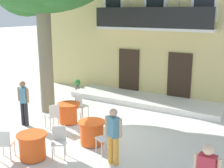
% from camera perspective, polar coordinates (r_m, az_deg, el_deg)
% --- Properties ---
extents(ground_plane, '(120.00, 120.00, 0.00)m').
position_cam_1_polar(ground_plane, '(10.41, -1.24, -9.63)').
color(ground_plane, silver).
extents(building_facade, '(13.00, 5.09, 7.50)m').
position_cam_1_polar(building_facade, '(16.05, 11.00, 12.14)').
color(building_facade, '#DBC67F').
rests_on(building_facade, ground).
extents(entrance_step_platform, '(7.13, 1.86, 0.25)m').
position_cam_1_polar(entrance_step_platform, '(13.93, 6.23, -3.05)').
color(entrance_step_platform, silver).
rests_on(entrance_step_platform, ground).
extents(cafe_table_near_tree, '(0.86, 0.86, 0.76)m').
position_cam_1_polar(cafe_table_near_tree, '(11.44, -8.23, -5.47)').
color(cafe_table_near_tree, '#EA561E').
rests_on(cafe_table_near_tree, ground).
extents(cafe_chair_near_tree_0, '(0.50, 0.50, 0.91)m').
position_cam_1_polar(cafe_chair_near_tree_0, '(10.95, -11.26, -5.72)').
color(cafe_chair_near_tree_0, silver).
rests_on(cafe_chair_near_tree_0, ground).
extents(cafe_chair_near_tree_1, '(0.44, 0.44, 0.91)m').
position_cam_1_polar(cafe_chair_near_tree_1, '(11.96, -6.00, -3.85)').
color(cafe_chair_near_tree_1, silver).
rests_on(cafe_chair_near_tree_1, ground).
extents(cafe_table_middle, '(0.86, 0.86, 0.76)m').
position_cam_1_polar(cafe_table_middle, '(9.59, -3.86, -9.21)').
color(cafe_table_middle, '#EA561E').
rests_on(cafe_table_middle, ground).
extents(cafe_chair_middle_0, '(0.56, 0.56, 0.91)m').
position_cam_1_polar(cafe_chair_middle_0, '(10.18, -5.69, -7.03)').
color(cafe_chair_middle_0, silver).
rests_on(cafe_chair_middle_0, ground).
extents(cafe_chair_middle_1, '(0.54, 0.54, 0.91)m').
position_cam_1_polar(cafe_chair_middle_1, '(8.97, -1.15, -9.92)').
color(cafe_chair_middle_1, silver).
rests_on(cafe_chair_middle_1, ground).
extents(cafe_table_front, '(0.86, 0.86, 0.76)m').
position_cam_1_polar(cafe_table_front, '(8.97, -14.97, -11.37)').
color(cafe_table_front, '#EA561E').
rests_on(cafe_table_front, ground).
extents(cafe_chair_front_0, '(0.56, 0.56, 0.91)m').
position_cam_1_polar(cafe_chair_front_0, '(8.86, -10.09, -10.44)').
color(cafe_chair_front_0, silver).
rests_on(cafe_chair_front_0, ground).
extents(cafe_chair_front_1, '(0.54, 0.54, 0.91)m').
position_cam_1_polar(cafe_chair_front_1, '(9.08, -19.78, -10.46)').
color(cafe_chair_front_1, silver).
rests_on(cafe_chair_front_1, ground).
extents(ground_planter_left, '(0.32, 0.32, 0.64)m').
position_cam_1_polar(ground_planter_left, '(15.86, -6.63, -0.10)').
color(ground_planter_left, slate).
rests_on(ground_planter_left, ground).
extents(pedestrian_near_entrance, '(0.53, 0.40, 1.69)m').
position_cam_1_polar(pedestrian_near_entrance, '(11.36, -16.52, -3.06)').
color(pedestrian_near_entrance, '#232328').
rests_on(pedestrian_near_entrance, ground).
extents(pedestrian_by_tree, '(0.53, 0.36, 1.61)m').
position_cam_1_polar(pedestrian_by_tree, '(8.19, 0.27, -9.39)').
color(pedestrian_by_tree, gold).
rests_on(pedestrian_by_tree, ground).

